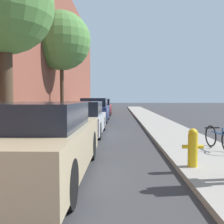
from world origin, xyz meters
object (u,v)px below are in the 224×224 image
object	(u,v)px
parked_car_silver	(82,119)
parked_car_navy	(95,110)
fire_hydrant	(193,147)
parked_car_red	(101,107)
bicycle	(219,138)
street_tree_near	(4,6)
parked_car_champagne	(42,141)
street_tree_far	(61,41)

from	to	relation	value
parked_car_silver	parked_car_navy	xyz separation A→B (m)	(-0.03, 6.03, 0.06)
parked_car_silver	fire_hydrant	xyz separation A→B (m)	(3.08, -5.41, -0.13)
parked_car_red	bicycle	bearing A→B (deg)	-74.49
street_tree_near	fire_hydrant	distance (m)	6.95
parked_car_silver	parked_car_navy	bearing A→B (deg)	90.28
parked_car_red	street_tree_near	bearing A→B (deg)	-97.73
bicycle	parked_car_champagne	bearing A→B (deg)	-161.00
street_tree_near	bicycle	world-z (taller)	street_tree_near
parked_car_red	street_tree_far	bearing A→B (deg)	-112.23
street_tree_near	street_tree_far	distance (m)	9.18
parked_car_champagne	fire_hydrant	size ratio (longest dim) A/B	5.92
parked_car_silver	parked_car_navy	world-z (taller)	parked_car_navy
parked_car_silver	fire_hydrant	bearing A→B (deg)	-60.38
parked_car_red	street_tree_far	distance (m)	7.44
parked_car_champagne	parked_car_navy	distance (m)	11.90
street_tree_near	bicycle	distance (m)	7.48
parked_car_silver	street_tree_far	xyz separation A→B (m)	(-2.25, 6.47, 4.59)
parked_car_champagne	parked_car_red	size ratio (longest dim) A/B	1.18
parked_car_champagne	street_tree_near	bearing A→B (deg)	122.85
parked_car_silver	parked_car_navy	distance (m)	6.03
parked_car_silver	street_tree_far	distance (m)	8.24
parked_car_red	parked_car_navy	bearing A→B (deg)	-90.05
parked_car_silver	parked_car_red	size ratio (longest dim) A/B	1.09
parked_car_navy	street_tree_near	xyz separation A→B (m)	(-1.97, -8.69, 3.67)
parked_car_champagne	bicycle	bearing A→B (deg)	28.11
parked_car_champagne	street_tree_far	size ratio (longest dim) A/B	0.67
fire_hydrant	bicycle	distance (m)	2.17
street_tree_far	fire_hydrant	distance (m)	13.85
fire_hydrant	bicycle	size ratio (longest dim) A/B	0.53
parked_car_navy	street_tree_near	distance (m)	9.64
parked_car_champagne	fire_hydrant	world-z (taller)	parked_car_champagne
parked_car_champagne	parked_car_silver	bearing A→B (deg)	90.63
street_tree_far	bicycle	xyz separation A→B (m)	(6.53, -10.08, -4.80)
parked_car_silver	parked_car_red	bearing A→B (deg)	90.12
parked_car_silver	parked_car_navy	size ratio (longest dim) A/B	0.95
parked_car_red	street_tree_far	xyz separation A→B (m)	(-2.22, -5.44, 4.56)
parked_car_navy	bicycle	distance (m)	10.57
bicycle	fire_hydrant	bearing A→B (deg)	-132.91
parked_car_champagne	parked_car_silver	world-z (taller)	parked_car_champagne
street_tree_near	fire_hydrant	world-z (taller)	street_tree_near
parked_car_champagne	fire_hydrant	bearing A→B (deg)	8.57
parked_car_champagne	bicycle	xyz separation A→B (m)	(4.22, 2.25, -0.27)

